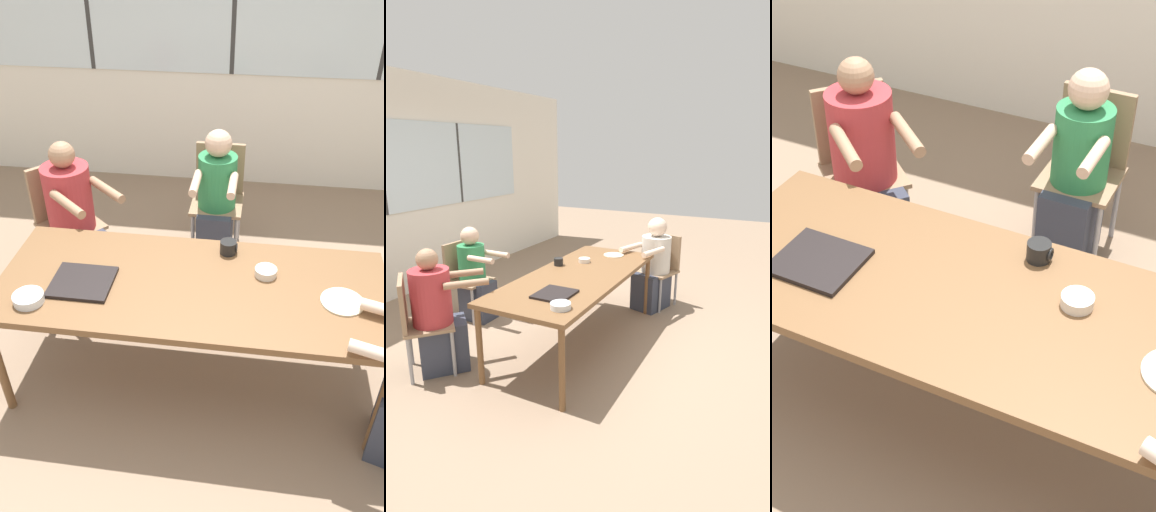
% 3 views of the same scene
% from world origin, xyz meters
% --- Properties ---
extents(ground_plane, '(16.00, 16.00, 0.00)m').
position_xyz_m(ground_plane, '(0.00, 0.00, 0.00)').
color(ground_plane, '#8C725B').
extents(dining_table, '(2.10, 0.86, 0.72)m').
position_xyz_m(dining_table, '(0.00, 0.00, 0.67)').
color(dining_table, brown).
rests_on(dining_table, ground_plane).
extents(chair_for_woman_green_shirt, '(0.50, 0.50, 0.86)m').
position_xyz_m(chair_for_woman_green_shirt, '(1.40, -0.43, 0.52)').
color(chair_for_woman_green_shirt, '#937556').
rests_on(chair_for_woman_green_shirt, ground_plane).
extents(chair_for_man_blue_shirt, '(0.40, 0.40, 0.86)m').
position_xyz_m(chair_for_man_blue_shirt, '(0.01, 1.46, 0.52)').
color(chair_for_man_blue_shirt, '#937556').
rests_on(chair_for_man_blue_shirt, ground_plane).
extents(chair_for_man_teal_shirt, '(0.56, 0.56, 0.86)m').
position_xyz_m(chair_for_man_teal_shirt, '(-1.10, 0.96, 0.52)').
color(chair_for_man_teal_shirt, '#937556').
rests_on(chair_for_man_teal_shirt, ground_plane).
extents(person_woman_green_shirt, '(0.69, 0.51, 1.10)m').
position_xyz_m(person_woman_green_shirt, '(1.23, -0.38, 0.49)').
color(person_woman_green_shirt, '#333847').
rests_on(person_woman_green_shirt, ground_plane).
extents(person_man_blue_shirt, '(0.32, 0.56, 1.06)m').
position_xyz_m(person_man_blue_shirt, '(0.01, 1.29, 0.48)').
color(person_man_blue_shirt, '#333847').
rests_on(person_man_blue_shirt, ground_plane).
extents(person_man_teal_shirt, '(0.66, 0.64, 1.10)m').
position_xyz_m(person_man_teal_shirt, '(-0.97, 0.85, 0.49)').
color(person_man_teal_shirt, '#333847').
rests_on(person_man_teal_shirt, ground_plane).
extents(food_tray_dark, '(0.32, 0.29, 0.02)m').
position_xyz_m(food_tray_dark, '(-0.58, -0.08, 0.73)').
color(food_tray_dark, black).
rests_on(food_tray_dark, dining_table).
extents(coffee_mug, '(0.10, 0.09, 0.08)m').
position_xyz_m(coffee_mug, '(0.17, 0.31, 0.76)').
color(coffee_mug, black).
rests_on(coffee_mug, dining_table).
extents(bowl_white_shallow, '(0.16, 0.16, 0.05)m').
position_xyz_m(bowl_white_shallow, '(-0.80, -0.26, 0.74)').
color(bowl_white_shallow, silver).
rests_on(bowl_white_shallow, dining_table).
extents(bowl_cereal, '(0.12, 0.12, 0.04)m').
position_xyz_m(bowl_cereal, '(0.39, 0.13, 0.74)').
color(bowl_cereal, silver).
rests_on(bowl_cereal, dining_table).
extents(plate_tortillas, '(0.22, 0.22, 0.01)m').
position_xyz_m(plate_tortillas, '(0.78, -0.05, 0.72)').
color(plate_tortillas, beige).
rests_on(plate_tortillas, dining_table).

